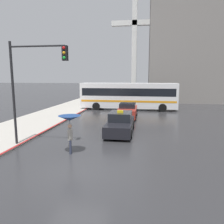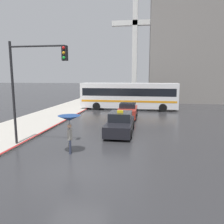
{
  "view_description": "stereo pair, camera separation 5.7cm",
  "coord_description": "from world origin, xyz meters",
  "px_view_note": "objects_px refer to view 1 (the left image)",
  "views": [
    {
      "loc": [
        2.83,
        -8.53,
        4.04
      ],
      "look_at": [
        0.33,
        8.0,
        1.4
      ],
      "focal_mm": 35.0,
      "sensor_mm": 36.0,
      "label": 1
    },
    {
      "loc": [
        2.88,
        -8.52,
        4.04
      ],
      "look_at": [
        0.33,
        8.0,
        1.4
      ],
      "focal_mm": 35.0,
      "sensor_mm": 36.0,
      "label": 2
    }
  ],
  "objects_px": {
    "pedestrian_with_umbrella": "(70,122)",
    "sedan_red": "(128,111)",
    "taxi": "(120,124)",
    "traffic_light": "(33,75)",
    "monument_cross": "(134,40)",
    "city_bus": "(128,95)"
  },
  "relations": [
    {
      "from": "taxi",
      "to": "pedestrian_with_umbrella",
      "type": "bearing_deg",
      "value": 65.81
    },
    {
      "from": "taxi",
      "to": "city_bus",
      "type": "relative_size",
      "value": 0.39
    },
    {
      "from": "pedestrian_with_umbrella",
      "to": "sedan_red",
      "type": "bearing_deg",
      "value": -28.18
    },
    {
      "from": "taxi",
      "to": "sedan_red",
      "type": "relative_size",
      "value": 1.02
    },
    {
      "from": "sedan_red",
      "to": "monument_cross",
      "type": "bearing_deg",
      "value": -88.75
    },
    {
      "from": "traffic_light",
      "to": "sedan_red",
      "type": "bearing_deg",
      "value": 66.52
    },
    {
      "from": "taxi",
      "to": "monument_cross",
      "type": "height_order",
      "value": "monument_cross"
    },
    {
      "from": "city_bus",
      "to": "pedestrian_with_umbrella",
      "type": "xyz_separation_m",
      "value": [
        -1.81,
        -16.91,
        -0.12
      ]
    },
    {
      "from": "taxi",
      "to": "traffic_light",
      "type": "height_order",
      "value": "traffic_light"
    },
    {
      "from": "pedestrian_with_umbrella",
      "to": "traffic_light",
      "type": "xyz_separation_m",
      "value": [
        -2.38,
        0.86,
        2.44
      ]
    },
    {
      "from": "sedan_red",
      "to": "city_bus",
      "type": "bearing_deg",
      "value": -86.42
    },
    {
      "from": "sedan_red",
      "to": "monument_cross",
      "type": "distance_m",
      "value": 22.42
    },
    {
      "from": "taxi",
      "to": "monument_cross",
      "type": "bearing_deg",
      "value": -89.08
    },
    {
      "from": "taxi",
      "to": "traffic_light",
      "type": "relative_size",
      "value": 0.77
    },
    {
      "from": "traffic_light",
      "to": "city_bus",
      "type": "bearing_deg",
      "value": 75.37
    },
    {
      "from": "sedan_red",
      "to": "taxi",
      "type": "bearing_deg",
      "value": 89.91
    },
    {
      "from": "taxi",
      "to": "pedestrian_with_umbrella",
      "type": "height_order",
      "value": "pedestrian_with_umbrella"
    },
    {
      "from": "taxi",
      "to": "sedan_red",
      "type": "bearing_deg",
      "value": -90.09
    },
    {
      "from": "pedestrian_with_umbrella",
      "to": "traffic_light",
      "type": "height_order",
      "value": "traffic_light"
    },
    {
      "from": "taxi",
      "to": "monument_cross",
      "type": "relative_size",
      "value": 0.24
    },
    {
      "from": "sedan_red",
      "to": "pedestrian_with_umbrella",
      "type": "bearing_deg",
      "value": 79.18
    },
    {
      "from": "traffic_light",
      "to": "taxi",
      "type": "bearing_deg",
      "value": 40.93
    }
  ]
}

